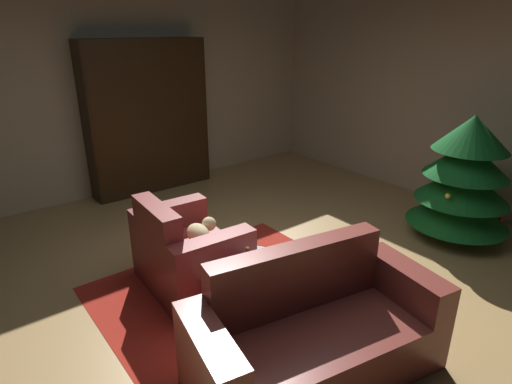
% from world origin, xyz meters
% --- Properties ---
extents(ground_plane, '(7.80, 7.80, 0.00)m').
position_xyz_m(ground_plane, '(0.00, 0.00, 0.00)').
color(ground_plane, '#AA844F').
extents(wall_back, '(6.48, 0.06, 2.78)m').
position_xyz_m(wall_back, '(0.00, 3.28, 1.39)').
color(wall_back, tan).
rests_on(wall_back, ground).
extents(wall_left, '(0.06, 6.62, 2.78)m').
position_xyz_m(wall_left, '(-3.21, 0.00, 1.39)').
color(wall_left, tan).
rests_on(wall_left, ground).
extents(area_rug, '(2.44, 2.25, 0.01)m').
position_xyz_m(area_rug, '(0.20, -0.29, 0.00)').
color(area_rug, '#9F2218').
rests_on(area_rug, ground).
extents(bookshelf_unit, '(0.36, 1.71, 2.10)m').
position_xyz_m(bookshelf_unit, '(-2.96, 0.44, 1.03)').
color(bookshelf_unit, black).
rests_on(bookshelf_unit, ground).
extents(armchair_red, '(1.07, 0.79, 0.88)m').
position_xyz_m(armchair_red, '(-0.40, -0.54, 0.32)').
color(armchair_red, maroon).
rests_on(armchair_red, ground).
extents(couch_red, '(1.03, 1.82, 0.87)m').
position_xyz_m(couch_red, '(1.04, -0.39, 0.30)').
color(couch_red, brown).
rests_on(couch_red, ground).
extents(coffee_table, '(0.78, 0.78, 0.40)m').
position_xyz_m(coffee_table, '(0.21, -0.32, 0.37)').
color(coffee_table, black).
rests_on(coffee_table, ground).
extents(book_stack_on_table, '(0.21, 0.17, 0.08)m').
position_xyz_m(book_stack_on_table, '(0.23, -0.36, 0.44)').
color(book_stack_on_table, yellow).
rests_on(book_stack_on_table, coffee_table).
extents(bottle_on_table, '(0.08, 0.08, 0.31)m').
position_xyz_m(bottle_on_table, '(0.38, -0.45, 0.52)').
color(bottle_on_table, '#502911').
rests_on(bottle_on_table, coffee_table).
extents(decorated_tree, '(1.09, 1.09, 1.39)m').
position_xyz_m(decorated_tree, '(0.58, 2.36, 0.70)').
color(decorated_tree, brown).
rests_on(decorated_tree, ground).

